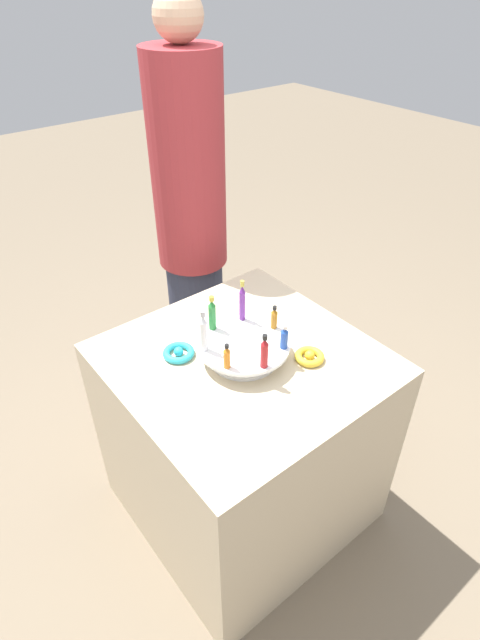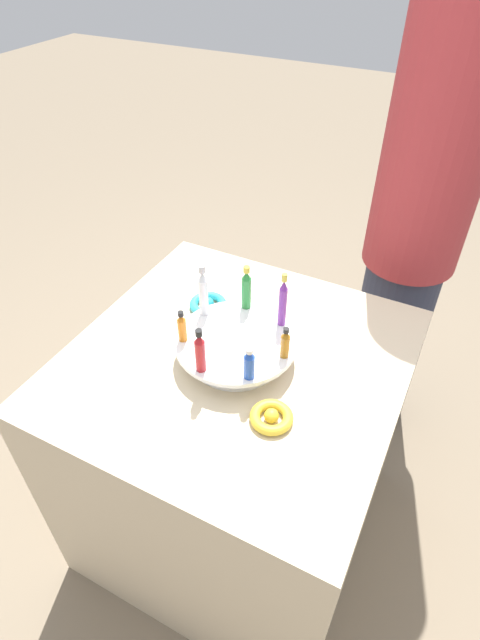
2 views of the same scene
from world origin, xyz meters
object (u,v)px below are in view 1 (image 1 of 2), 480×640
at_px(bottle_purple, 242,302).
at_px(bottle_orange, 227,357).
at_px(display_stand, 244,349).
at_px(bottle_red, 264,352).
at_px(bottle_amber, 273,317).
at_px(ribbon_bow_gold, 309,356).
at_px(bottle_blue, 284,338).
at_px(bottle_clear, 204,332).
at_px(ribbon_bow_teal, 179,353).
at_px(person_figure, 192,228).
at_px(bottle_green, 212,314).

height_order(bottle_purple, bottle_orange, bottle_purple).
bearing_deg(display_stand, bottle_red, 169.32).
xyz_separation_m(bottle_amber, ribbon_bow_gold, (-0.15, -0.03, -0.09)).
bearing_deg(display_stand, bottle_blue, -139.25).
xyz_separation_m(bottle_amber, bottle_clear, (0.05, 0.25, 0.03)).
distance_m(bottle_clear, ribbon_bow_gold, 0.36).
height_order(display_stand, bottle_clear, bottle_clear).
height_order(display_stand, ribbon_bow_teal, display_stand).
xyz_separation_m(bottle_red, ribbon_bow_teal, (0.27, 0.14, -0.11)).
xyz_separation_m(bottle_orange, bottle_red, (-0.07, -0.09, 0.01)).
bearing_deg(bottle_orange, bottle_purple, -49.25).
bearing_deg(bottle_red, display_stand, -10.68).
xyz_separation_m(display_stand, bottle_red, (-0.13, 0.02, 0.08)).
distance_m(bottle_clear, person_figure, 0.77).
height_order(bottle_green, bottle_orange, bottle_green).
bearing_deg(person_figure, bottle_red, 1.57).
height_order(display_stand, bottle_red, bottle_red).
distance_m(bottle_amber, bottle_orange, 0.25).
relative_size(display_stand, bottle_blue, 3.49).
xyz_separation_m(bottle_clear, bottle_red, (-0.18, -0.09, -0.01)).
height_order(display_stand, bottle_purple, bottle_purple).
distance_m(bottle_amber, ribbon_bow_teal, 0.33).
relative_size(bottle_green, ribbon_bow_teal, 1.21).
xyz_separation_m(display_stand, bottle_orange, (-0.06, 0.11, 0.07)).
relative_size(bottle_clear, ribbon_bow_gold, 1.51).
relative_size(bottle_green, bottle_orange, 1.45).
xyz_separation_m(bottle_green, ribbon_bow_teal, (0.02, 0.13, -0.11)).
height_order(display_stand, person_figure, person_figure).
bearing_deg(bottle_clear, bottle_blue, -126.39).
distance_m(bottle_blue, person_figure, 0.83).
bearing_deg(ribbon_bow_teal, person_figure, -37.89).
bearing_deg(person_figure, bottle_purple, 2.93).
xyz_separation_m(bottle_blue, bottle_red, (-0.03, 0.11, 0.02)).
bearing_deg(bottle_clear, bottle_orange, -177.82).
xyz_separation_m(bottle_amber, person_figure, (0.70, -0.15, 0.01)).
relative_size(bottle_purple, person_figure, 0.09).
xyz_separation_m(bottle_green, bottle_clear, (-0.07, 0.08, 0.01)).
height_order(bottle_blue, bottle_purple, bottle_purple).
bearing_deg(bottle_clear, display_stand, -113.54).
xyz_separation_m(bottle_orange, ribbon_bow_teal, (0.20, 0.05, -0.09)).
distance_m(display_stand, person_figure, 0.77).
height_order(bottle_red, person_figure, person_figure).
distance_m(display_stand, bottle_red, 0.15).
height_order(bottle_amber, ribbon_bow_teal, bottle_amber).
bearing_deg(person_figure, bottle_amber, 9.37).
distance_m(bottle_amber, ribbon_bow_gold, 0.17).
distance_m(display_stand, bottle_amber, 0.14).
bearing_deg(ribbon_bow_gold, person_figure, -8.03).
bearing_deg(bottle_green, bottle_clear, 130.75).
height_order(bottle_orange, bottle_red, bottle_red).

